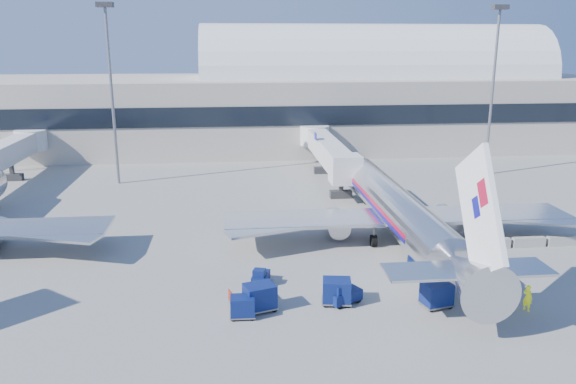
{
  "coord_description": "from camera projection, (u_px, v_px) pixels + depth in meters",
  "views": [
    {
      "loc": [
        -5.14,
        -43.25,
        17.87
      ],
      "look_at": [
        -0.13,
        6.0,
        4.65
      ],
      "focal_mm": 35.0,
      "sensor_mm": 36.0,
      "label": 1
    }
  ],
  "objects": [
    {
      "name": "ground",
      "position": [
        297.0,
        264.0,
        46.68
      ],
      "size": [
        260.0,
        260.0,
        0.0
      ],
      "primitive_type": "plane",
      "color": "gray",
      "rests_on": "ground"
    },
    {
      "name": "mast_west",
      "position": [
        110.0,
        68.0,
        69.75
      ],
      "size": [
        2.0,
        1.2,
        22.6
      ],
      "color": "slate",
      "rests_on": "ground"
    },
    {
      "name": "barrier_near",
      "position": [
        494.0,
        243.0,
        50.25
      ],
      "size": [
        3.0,
        0.55,
        0.9
      ],
      "primitive_type": "cube",
      "color": "#9E9E96",
      "rests_on": "ground"
    },
    {
      "name": "jetbridge_mid",
      "position": [
        3.0,
        155.0,
        71.92
      ],
      "size": [
        4.4,
        27.5,
        6.25
      ],
      "color": "silver",
      "rests_on": "ground"
    },
    {
      "name": "ramp_worker",
      "position": [
        528.0,
        298.0,
        38.46
      ],
      "size": [
        0.71,
        0.81,
        1.87
      ],
      "primitive_type": "imported",
      "rotation": [
        0.0,
        0.0,
        2.05
      ],
      "color": "#D5EA18",
      "rests_on": "ground"
    },
    {
      "name": "jetbridge_near",
      "position": [
        326.0,
        149.0,
        76.02
      ],
      "size": [
        4.4,
        27.5,
        6.25
      ],
      "color": "silver",
      "rests_on": "ground"
    },
    {
      "name": "tug_right",
      "position": [
        421.0,
        262.0,
        45.35
      ],
      "size": [
        2.69,
        1.93,
        1.58
      ],
      "rotation": [
        0.0,
        0.0,
        -0.33
      ],
      "color": "#0A174E",
      "rests_on": "ground"
    },
    {
      "name": "terminal",
      "position": [
        182.0,
        104.0,
        97.2
      ],
      "size": [
        170.0,
        28.15,
        21.0
      ],
      "color": "#B2AA9E",
      "rests_on": "ground"
    },
    {
      "name": "cart_solo_near",
      "position": [
        437.0,
        294.0,
        38.97
      ],
      "size": [
        2.32,
        1.97,
        1.78
      ],
      "rotation": [
        0.0,
        0.0,
        0.24
      ],
      "color": "#0A174E",
      "rests_on": "ground"
    },
    {
      "name": "mast_east",
      "position": [
        495.0,
        66.0,
        74.63
      ],
      "size": [
        2.0,
        1.2,
        22.6
      ],
      "color": "slate",
      "rests_on": "ground"
    },
    {
      "name": "tug_left",
      "position": [
        260.0,
        277.0,
        42.76
      ],
      "size": [
        1.59,
        2.24,
        1.32
      ],
      "rotation": [
        0.0,
        0.0,
        1.25
      ],
      "color": "#0A174E",
      "rests_on": "ground"
    },
    {
      "name": "tug_lead",
      "position": [
        343.0,
        294.0,
        39.52
      ],
      "size": [
        2.7,
        2.23,
        1.58
      ],
      "rotation": [
        0.0,
        0.0,
        0.5
      ],
      "color": "#0A174E",
      "rests_on": "ground"
    },
    {
      "name": "cart_solo_far",
      "position": [
        495.0,
        285.0,
        40.7
      ],
      "size": [
        2.05,
        1.7,
        1.61
      ],
      "rotation": [
        0.0,
        0.0,
        -0.18
      ],
      "color": "#0A174E",
      "rests_on": "ground"
    },
    {
      "name": "barrier_mid",
      "position": [
        529.0,
        242.0,
        50.57
      ],
      "size": [
        3.0,
        0.55,
        0.9
      ],
      "primitive_type": "cube",
      "color": "#9E9E96",
      "rests_on": "ground"
    },
    {
      "name": "airliner_main",
      "position": [
        400.0,
        211.0,
        51.24
      ],
      "size": [
        32.0,
        37.26,
        12.07
      ],
      "color": "silver",
      "rests_on": "ground"
    },
    {
      "name": "cart_train_a",
      "position": [
        337.0,
        291.0,
        39.4
      ],
      "size": [
        2.28,
        1.87,
        1.82
      ],
      "rotation": [
        0.0,
        0.0,
        -0.15
      ],
      "color": "#0A174E",
      "rests_on": "ground"
    },
    {
      "name": "cart_train_b",
      "position": [
        260.0,
        297.0,
        38.44
      ],
      "size": [
        2.54,
        2.21,
        1.89
      ],
      "rotation": [
        0.0,
        0.0,
        0.31
      ],
      "color": "#0A174E",
      "rests_on": "ground"
    },
    {
      "name": "cart_open_red",
      "position": [
        247.0,
        300.0,
        39.2
      ],
      "size": [
        2.56,
        2.15,
        0.59
      ],
      "rotation": [
        0.0,
        0.0,
        0.31
      ],
      "color": "slate",
      "rests_on": "ground"
    },
    {
      "name": "cart_train_c",
      "position": [
        243.0,
        306.0,
        37.48
      ],
      "size": [
        1.71,
        1.32,
        1.49
      ],
      "rotation": [
        0.0,
        0.0,
        -0.01
      ],
      "color": "#0A174E",
      "rests_on": "ground"
    },
    {
      "name": "barrier_far",
      "position": [
        563.0,
        241.0,
        50.9
      ],
      "size": [
        3.0,
        0.55,
        0.9
      ],
      "primitive_type": "cube",
      "color": "#9E9E96",
      "rests_on": "ground"
    }
  ]
}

